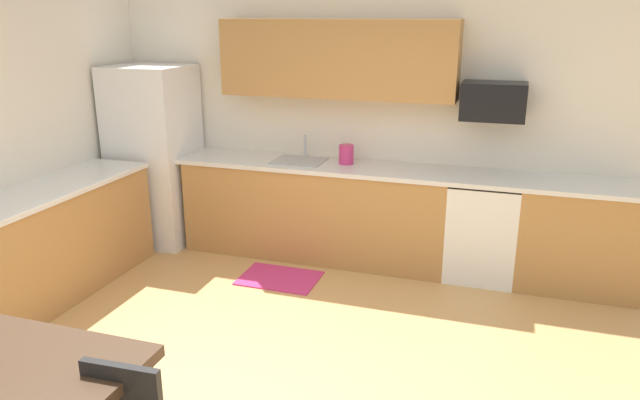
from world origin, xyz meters
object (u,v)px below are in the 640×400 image
object	(u,v)px
refrigerator	(155,155)
microwave	(494,101)
oven_range	(482,228)
kettle	(346,155)

from	to	relation	value
refrigerator	microwave	size ratio (longest dim) A/B	3.35
refrigerator	microwave	distance (m)	3.36
refrigerator	oven_range	world-z (taller)	refrigerator
microwave	kettle	size ratio (longest dim) A/B	2.70
refrigerator	oven_range	bearing A→B (deg)	1.39
oven_range	microwave	distance (m)	1.13
microwave	kettle	bearing A→B (deg)	-177.78
oven_range	kettle	world-z (taller)	kettle
oven_range	kettle	distance (m)	1.41
microwave	kettle	world-z (taller)	microwave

